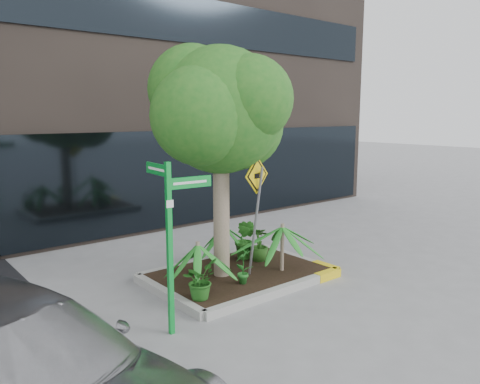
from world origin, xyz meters
TOP-DOWN VIEW (x-y plane):
  - ground at (0.00, 0.00)m, footprint 80.00×80.00m
  - planter at (0.23, 0.27)m, footprint 3.35×2.36m
  - tree at (-0.18, 0.38)m, footprint 2.92×2.59m
  - palm_front at (0.87, -0.18)m, footprint 1.04×1.04m
  - palm_left at (-0.87, 0.13)m, footprint 0.91×0.91m
  - palm_back at (0.46, 1.11)m, footprint 0.84×0.84m
  - parked_car at (-4.37, -1.92)m, footprint 3.50×5.26m
  - shrub_a at (-1.15, -0.33)m, footprint 0.79×0.79m
  - shrub_b at (0.94, 0.56)m, footprint 0.54×0.54m
  - shrub_c at (-0.16, -0.25)m, footprint 0.41×0.41m
  - shrub_d at (0.78, 0.81)m, footprint 0.59×0.59m
  - street_sign_post at (-1.95, -0.80)m, footprint 0.74×0.75m
  - cattle_sign at (0.26, -0.11)m, footprint 0.68×0.32m

SIDE VIEW (x-z plane):
  - ground at x=0.00m, z-range 0.00..0.00m
  - planter at x=0.23m, z-range 0.03..0.18m
  - shrub_a at x=-1.15m, z-range 0.15..0.78m
  - shrub_c at x=-0.16m, z-range 0.15..0.79m
  - shrub_b at x=0.94m, z-range 0.15..0.84m
  - shrub_d at x=0.78m, z-range 0.15..1.00m
  - parked_car at x=-4.37m, z-range 0.00..1.42m
  - palm_back at x=0.46m, z-range 0.38..1.31m
  - palm_left at x=-0.87m, z-range 0.40..1.41m
  - palm_front at x=0.87m, z-range 0.44..1.59m
  - street_sign_post at x=-1.95m, z-range 0.29..2.79m
  - cattle_sign at x=0.26m, z-range 0.55..2.79m
  - tree at x=-0.18m, z-range 1.01..5.38m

